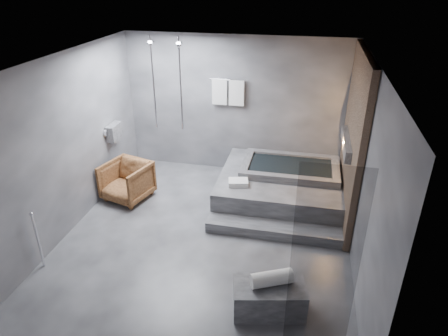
# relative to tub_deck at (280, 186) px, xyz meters

# --- Properties ---
(room) EXTENTS (5.00, 5.04, 2.82)m
(room) POSITION_rel_tub_deck_xyz_m (-0.65, -1.21, 1.48)
(room) COLOR #313234
(room) RESTS_ON ground
(tub_deck) EXTENTS (2.20, 2.00, 0.50)m
(tub_deck) POSITION_rel_tub_deck_xyz_m (0.00, 0.00, 0.00)
(tub_deck) COLOR #37373A
(tub_deck) RESTS_ON ground
(tub_step) EXTENTS (2.20, 0.36, 0.18)m
(tub_step) POSITION_rel_tub_deck_xyz_m (0.00, -1.18, -0.16)
(tub_step) COLOR #37373A
(tub_step) RESTS_ON ground
(concrete_bench) EXTENTS (0.97, 0.67, 0.40)m
(concrete_bench) POSITION_rel_tub_deck_xyz_m (0.10, -2.79, -0.05)
(concrete_bench) COLOR #353638
(concrete_bench) RESTS_ON ground
(driftwood_chair) EXTENTS (0.96, 0.97, 0.72)m
(driftwood_chair) POSITION_rel_tub_deck_xyz_m (-2.79, -0.59, 0.11)
(driftwood_chair) COLOR #412310
(driftwood_chair) RESTS_ON ground
(rolled_towel) EXTENTS (0.56, 0.39, 0.19)m
(rolled_towel) POSITION_rel_tub_deck_xyz_m (0.12, -2.77, 0.25)
(rolled_towel) COLOR white
(rolled_towel) RESTS_ON concrete_bench
(deck_towel) EXTENTS (0.38, 0.31, 0.09)m
(deck_towel) POSITION_rel_tub_deck_xyz_m (-0.70, -0.54, 0.30)
(deck_towel) COLOR white
(deck_towel) RESTS_ON tub_deck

